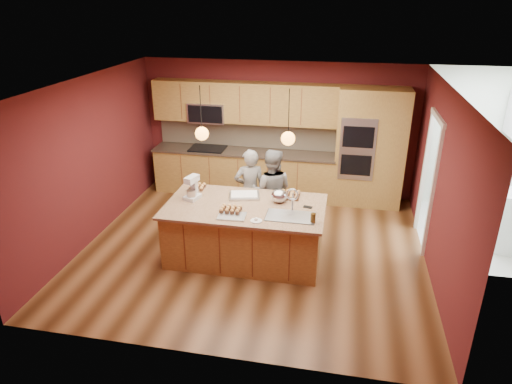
% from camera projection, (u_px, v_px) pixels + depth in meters
% --- Properties ---
extents(floor, '(5.50, 5.50, 0.00)m').
position_uv_depth(floor, '(253.00, 248.00, 7.57)').
color(floor, '#452611').
rests_on(floor, ground).
extents(ceiling, '(5.50, 5.50, 0.00)m').
position_uv_depth(ceiling, '(253.00, 84.00, 6.49)').
color(ceiling, silver).
rests_on(ceiling, ground).
extents(wall_back, '(5.50, 0.00, 5.50)m').
position_uv_depth(wall_back, '(278.00, 129.00, 9.28)').
color(wall_back, '#56181B').
rests_on(wall_back, ground).
extents(wall_front, '(5.50, 0.00, 5.50)m').
position_uv_depth(wall_front, '(206.00, 256.00, 4.78)').
color(wall_front, '#56181B').
rests_on(wall_front, ground).
extents(wall_left, '(0.00, 5.00, 5.00)m').
position_uv_depth(wall_left, '(90.00, 160.00, 7.52)').
color(wall_left, '#56181B').
rests_on(wall_left, ground).
extents(wall_right, '(0.00, 5.00, 5.00)m').
position_uv_depth(wall_right, '(441.00, 185.00, 6.54)').
color(wall_right, '#56181B').
rests_on(wall_right, ground).
extents(cabinet_run, '(3.74, 0.64, 2.30)m').
position_uv_depth(cabinet_run, '(242.00, 148.00, 9.32)').
color(cabinet_run, olive).
rests_on(cabinet_run, floor).
extents(oven_column, '(1.30, 0.62, 2.30)m').
position_uv_depth(oven_column, '(370.00, 148.00, 8.76)').
color(oven_column, olive).
rests_on(oven_column, floor).
extents(doorway_trim, '(0.08, 1.11, 2.20)m').
position_uv_depth(doorway_trim, '(428.00, 184.00, 7.38)').
color(doorway_trim, white).
rests_on(doorway_trim, wall_right).
extents(pendant_left, '(0.20, 0.20, 0.80)m').
position_uv_depth(pendant_left, '(202.00, 133.00, 6.65)').
color(pendant_left, black).
rests_on(pendant_left, ceiling).
extents(pendant_right, '(0.20, 0.20, 0.80)m').
position_uv_depth(pendant_right, '(288.00, 138.00, 6.43)').
color(pendant_right, black).
rests_on(pendant_right, ceiling).
extents(island, '(2.44, 1.37, 1.28)m').
position_uv_depth(island, '(246.00, 231.00, 7.15)').
color(island, olive).
rests_on(island, floor).
extents(person_left, '(0.63, 0.52, 1.49)m').
position_uv_depth(person_left, '(250.00, 190.00, 7.91)').
color(person_left, black).
rests_on(person_left, floor).
extents(person_right, '(0.76, 0.61, 1.51)m').
position_uv_depth(person_right, '(271.00, 191.00, 7.83)').
color(person_right, gray).
rests_on(person_right, floor).
extents(stand_mixer, '(0.26, 0.31, 0.37)m').
position_uv_depth(stand_mixer, '(192.00, 189.00, 7.16)').
color(stand_mixer, silver).
rests_on(stand_mixer, island).
extents(sheet_cake, '(0.55, 0.45, 0.05)m').
position_uv_depth(sheet_cake, '(244.00, 195.00, 7.28)').
color(sheet_cake, silver).
rests_on(sheet_cake, island).
extents(cooling_rack, '(0.41, 0.30, 0.02)m').
position_uv_depth(cooling_rack, '(232.00, 216.00, 6.62)').
color(cooling_rack, '#B2B6BB').
rests_on(cooling_rack, island).
extents(mixing_bowl, '(0.25, 0.25, 0.22)m').
position_uv_depth(mixing_bowl, '(279.00, 196.00, 7.06)').
color(mixing_bowl, silver).
rests_on(mixing_bowl, island).
extents(plate, '(0.17, 0.17, 0.01)m').
position_uv_depth(plate, '(256.00, 221.00, 6.49)').
color(plate, silver).
rests_on(plate, island).
extents(tumbler, '(0.07, 0.07, 0.14)m').
position_uv_depth(tumbler, '(313.00, 218.00, 6.43)').
color(tumbler, '#3E2A0E').
rests_on(tumbler, island).
extents(phone, '(0.15, 0.10, 0.01)m').
position_uv_depth(phone, '(308.00, 207.00, 6.91)').
color(phone, black).
rests_on(phone, island).
extents(cupcakes_left, '(0.25, 0.25, 0.07)m').
position_uv_depth(cupcakes_left, '(198.00, 186.00, 7.57)').
color(cupcakes_left, tan).
rests_on(cupcakes_left, island).
extents(cupcakes_rack, '(0.32, 0.24, 0.07)m').
position_uv_depth(cupcakes_rack, '(231.00, 209.00, 6.74)').
color(cupcakes_rack, tan).
rests_on(cupcakes_rack, island).
extents(cupcakes_right, '(0.32, 0.32, 0.07)m').
position_uv_depth(cupcakes_right, '(290.00, 195.00, 7.26)').
color(cupcakes_right, tan).
rests_on(cupcakes_right, island).
extents(dryer, '(0.89, 0.90, 1.12)m').
position_uv_depth(dryer, '(506.00, 202.00, 7.92)').
color(dryer, silver).
rests_on(dryer, floor).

